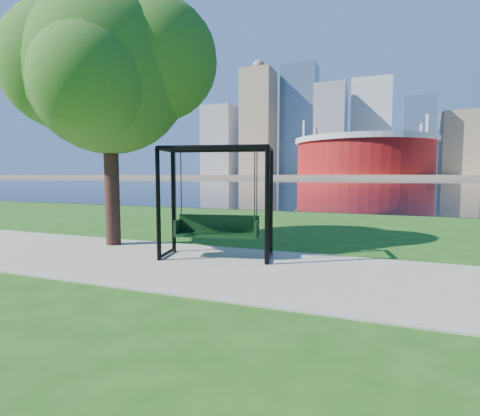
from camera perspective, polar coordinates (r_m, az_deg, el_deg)
The scene contains 8 objects.
ground at distance 8.55m, azimuth -1.83°, elevation -8.27°, with size 900.00×900.00×0.00m, color #1E5114.
path at distance 8.10m, azimuth -3.24°, elevation -8.92°, with size 120.00×4.00×0.03m, color #9E937F.
river at distance 109.72m, azimuth 19.64°, elevation 3.75°, with size 900.00×180.00×0.02m, color black.
far_bank at distance 313.67m, azimuth 20.78°, elevation 4.56°, with size 900.00×228.00×2.00m, color #937F60.
stadium at distance 243.32m, azimuth 18.32°, elevation 7.70°, with size 83.00×83.00×32.00m.
skyline at distance 328.88m, azimuth 20.24°, elevation 10.68°, with size 392.00×66.00×96.50m.
swing at distance 8.77m, azimuth -3.56°, elevation 0.46°, with size 2.74×1.61×2.62m.
park_tree at distance 11.40m, azimuth -19.42°, elevation 19.40°, with size 5.62×5.08×6.98m.
Camera 1 is at (3.27, -7.65, 1.97)m, focal length 28.00 mm.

